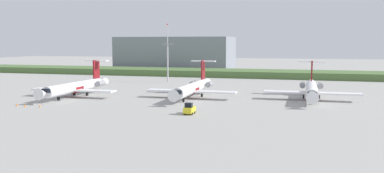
# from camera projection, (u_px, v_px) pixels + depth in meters

# --- Properties ---
(ground_plane) EXTENTS (500.00, 500.00, 0.00)m
(ground_plane) POSITION_uv_depth(u_px,v_px,m) (212.00, 89.00, 122.19)
(ground_plane) COLOR #9E9B96
(grass_berm) EXTENTS (320.00, 20.00, 2.62)m
(grass_berm) POSITION_uv_depth(u_px,v_px,m) (238.00, 73.00, 167.42)
(grass_berm) COLOR #4C6B38
(grass_berm) RESTS_ON ground
(regional_jet_nearest) EXTENTS (22.81, 31.00, 9.00)m
(regional_jet_nearest) POSITION_uv_depth(u_px,v_px,m) (77.00, 87.00, 104.63)
(regional_jet_nearest) COLOR white
(regional_jet_nearest) RESTS_ON ground
(regional_jet_second) EXTENTS (22.81, 31.00, 9.00)m
(regional_jet_second) POSITION_uv_depth(u_px,v_px,m) (193.00, 88.00, 102.15)
(regional_jet_second) COLOR white
(regional_jet_second) RESTS_ON ground
(regional_jet_third) EXTENTS (22.81, 31.00, 9.00)m
(regional_jet_third) POSITION_uv_depth(u_px,v_px,m) (312.00, 89.00, 98.81)
(regional_jet_third) COLOR white
(regional_jet_third) RESTS_ON ground
(antenna_mast) EXTENTS (4.40, 0.50, 20.50)m
(antenna_mast) POSITION_uv_depth(u_px,v_px,m) (168.00, 58.00, 142.24)
(antenna_mast) COLOR #B2B2B7
(antenna_mast) RESTS_ON ground
(distant_hangar) EXTENTS (56.40, 26.06, 16.66)m
(distant_hangar) POSITION_uv_depth(u_px,v_px,m) (175.00, 54.00, 202.21)
(distant_hangar) COLOR gray
(distant_hangar) RESTS_ON ground
(baggage_tug) EXTENTS (1.72, 3.20, 2.30)m
(baggage_tug) POSITION_uv_depth(u_px,v_px,m) (189.00, 109.00, 78.67)
(baggage_tug) COLOR yellow
(baggage_tug) RESTS_ON ground
(safety_cone_front_marker) EXTENTS (0.44, 0.44, 0.55)m
(safety_cone_front_marker) POSITION_uv_depth(u_px,v_px,m) (17.00, 105.00, 89.14)
(safety_cone_front_marker) COLOR orange
(safety_cone_front_marker) RESTS_ON ground
(safety_cone_mid_marker) EXTENTS (0.44, 0.44, 0.55)m
(safety_cone_mid_marker) POSITION_uv_depth(u_px,v_px,m) (25.00, 106.00, 87.77)
(safety_cone_mid_marker) COLOR orange
(safety_cone_mid_marker) RESTS_ON ground
(safety_cone_rear_marker) EXTENTS (0.44, 0.44, 0.55)m
(safety_cone_rear_marker) POSITION_uv_depth(u_px,v_px,m) (40.00, 106.00, 87.23)
(safety_cone_rear_marker) COLOR orange
(safety_cone_rear_marker) RESTS_ON ground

